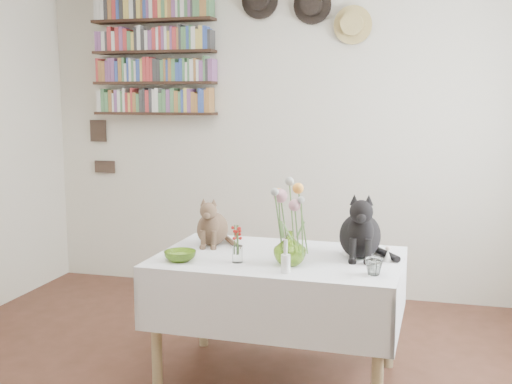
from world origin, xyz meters
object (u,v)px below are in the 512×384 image
(tabby_cat, at_px, (213,220))
(flower_vase, at_px, (290,248))
(dining_table, at_px, (279,287))
(black_cat, at_px, (360,224))
(bookshelf_unit, at_px, (154,57))

(tabby_cat, bearing_deg, flower_vase, -38.34)
(dining_table, distance_m, tabby_cat, 0.56)
(flower_vase, bearing_deg, tabby_cat, 148.60)
(tabby_cat, bearing_deg, black_cat, -11.42)
(dining_table, height_order, tabby_cat, tabby_cat)
(dining_table, relative_size, black_cat, 3.64)
(tabby_cat, height_order, black_cat, black_cat)
(black_cat, relative_size, bookshelf_unit, 0.36)
(tabby_cat, bearing_deg, dining_table, -28.11)
(tabby_cat, relative_size, bookshelf_unit, 0.29)
(dining_table, bearing_deg, flower_vase, -59.01)
(tabby_cat, xyz_separation_m, bookshelf_unit, (-0.94, 1.35, 1.01))
(black_cat, relative_size, flower_vase, 2.08)
(black_cat, height_order, bookshelf_unit, bookshelf_unit)
(dining_table, height_order, black_cat, black_cat)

